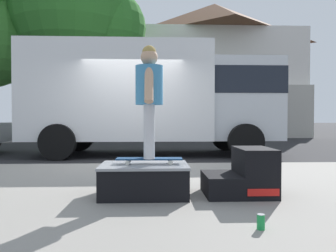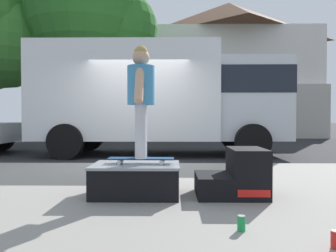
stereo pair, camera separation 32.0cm
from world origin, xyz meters
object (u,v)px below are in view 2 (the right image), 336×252
Objects in this scene: skate_box at (136,178)px; soda_can_b at (336,240)px; kicker_ramp at (237,176)px; soda_can at (241,223)px; box_truck at (161,95)px; street_tree_main at (93,18)px; skateboard at (141,159)px; skater_kid at (141,92)px.

skate_box is 2.24m from soda_can_b.
soda_can is (-0.20, -1.24, -0.17)m from kicker_ramp.
soda_can_b is 0.02× the size of box_truck.
soda_can is 0.02× the size of street_tree_main.
skater_kid is (0.00, 0.00, 0.79)m from skateboard.
soda_can_b is at bearing -69.31° from street_tree_main.
box_truck is 7.08m from street_tree_main.
skater_kid is (-1.13, 0.03, 0.99)m from kicker_ramp.
street_tree_main is (-3.16, 5.11, 3.74)m from box_truck.
box_truck reaches higher than soda_can_b.
skateboard is 0.79m from skater_kid.
skater_kid is 5.53m from box_truck.
kicker_ramp is at bearing 103.70° from soda_can_b.
box_truck is at bearing 89.47° from skater_kid.
street_tree_main is at bearing 105.98° from skate_box.
kicker_ramp is at bearing 80.91° from soda_can.
kicker_ramp reaches higher than skateboard.
skater_kid is 1.95m from soda_can.
box_truck is at bearing 97.39° from soda_can.
kicker_ramp is 6.36× the size of soda_can_b.
skateboard reaches higher than skate_box.
street_tree_main is at bearing 106.31° from skateboard.
street_tree_main is (-4.04, 11.90, 5.26)m from soda_can.
soda_can_b is 14.11m from street_tree_main.
box_truck reaches higher than skater_kid.
soda_can is at bearing -71.24° from street_tree_main.
kicker_ramp is at bearing -1.34° from skater_kid.
soda_can_b is at bearing -76.30° from kicker_ramp.
soda_can_b is at bearing -46.82° from skateboard.
skate_box is at bearing 134.73° from soda_can_b.
kicker_ramp is 12.55m from street_tree_main.
kicker_ramp is 1.15m from skateboard.
kicker_ramp reaches higher than skate_box.
skateboard is at bearing 178.66° from kicker_ramp.
soda_can is 0.02× the size of box_truck.
soda_can is at bearing -51.33° from skate_box.
soda_can is 13.62m from street_tree_main.
kicker_ramp is 0.12× the size of box_truck.
box_truck is (0.05, 5.52, 0.36)m from skater_kid.
skate_box is at bearing -156.06° from skater_kid.
skate_box is 8.13× the size of soda_can_b.
kicker_ramp is 1.50m from skater_kid.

